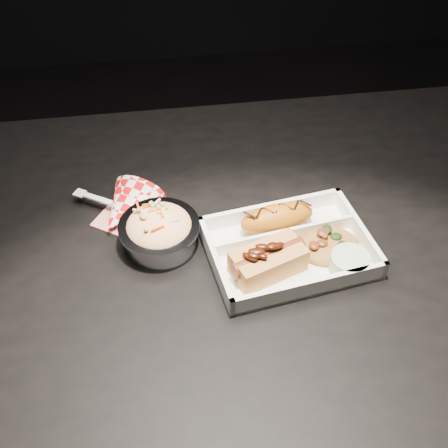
{
  "coord_description": "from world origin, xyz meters",
  "views": [
    {
      "loc": [
        -0.13,
        -0.62,
        1.42
      ],
      "look_at": [
        -0.04,
        -0.02,
        0.81
      ],
      "focal_mm": 45.0,
      "sensor_mm": 36.0,
      "label": 1
    }
  ],
  "objects_px": {
    "foil_coleslaw_cup": "(159,230)",
    "napkin_fork": "(125,209)",
    "fried_pastry": "(277,218)",
    "hotdog": "(268,259)",
    "food_tray": "(288,250)",
    "dining_table": "(245,274)"
  },
  "relations": [
    {
      "from": "foil_coleslaw_cup",
      "to": "napkin_fork",
      "type": "distance_m",
      "value": 0.09
    },
    {
      "from": "fried_pastry",
      "to": "hotdog",
      "type": "bearing_deg",
      "value": -110.29
    },
    {
      "from": "food_tray",
      "to": "napkin_fork",
      "type": "height_order",
      "value": "napkin_fork"
    },
    {
      "from": "dining_table",
      "to": "food_tray",
      "type": "distance_m",
      "value": 0.13
    },
    {
      "from": "hotdog",
      "to": "napkin_fork",
      "type": "distance_m",
      "value": 0.27
    },
    {
      "from": "dining_table",
      "to": "foil_coleslaw_cup",
      "type": "height_order",
      "value": "foil_coleslaw_cup"
    },
    {
      "from": "dining_table",
      "to": "napkin_fork",
      "type": "distance_m",
      "value": 0.24
    },
    {
      "from": "dining_table",
      "to": "fried_pastry",
      "type": "distance_m",
      "value": 0.13
    },
    {
      "from": "food_tray",
      "to": "fried_pastry",
      "type": "bearing_deg",
      "value": 90.0
    },
    {
      "from": "food_tray",
      "to": "foil_coleslaw_cup",
      "type": "relative_size",
      "value": 2.11
    },
    {
      "from": "food_tray",
      "to": "napkin_fork",
      "type": "relative_size",
      "value": 1.62
    },
    {
      "from": "food_tray",
      "to": "fried_pastry",
      "type": "height_order",
      "value": "fried_pastry"
    },
    {
      "from": "hotdog",
      "to": "napkin_fork",
      "type": "xyz_separation_m",
      "value": [
        -0.21,
        0.16,
        -0.02
      ]
    },
    {
      "from": "hotdog",
      "to": "napkin_fork",
      "type": "height_order",
      "value": "napkin_fork"
    },
    {
      "from": "hotdog",
      "to": "napkin_fork",
      "type": "relative_size",
      "value": 0.73
    },
    {
      "from": "food_tray",
      "to": "dining_table",
      "type": "bearing_deg",
      "value": 134.67
    },
    {
      "from": "dining_table",
      "to": "foil_coleslaw_cup",
      "type": "xyz_separation_m",
      "value": [
        -0.14,
        0.01,
        0.12
      ]
    },
    {
      "from": "foil_coleslaw_cup",
      "to": "napkin_fork",
      "type": "xyz_separation_m",
      "value": [
        -0.06,
        0.07,
        -0.02
      ]
    },
    {
      "from": "foil_coleslaw_cup",
      "to": "napkin_fork",
      "type": "bearing_deg",
      "value": 126.56
    },
    {
      "from": "hotdog",
      "to": "food_tray",
      "type": "bearing_deg",
      "value": 19.18
    },
    {
      "from": "fried_pastry",
      "to": "hotdog",
      "type": "height_order",
      "value": "hotdog"
    },
    {
      "from": "dining_table",
      "to": "foil_coleslaw_cup",
      "type": "bearing_deg",
      "value": 177.14
    }
  ]
}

